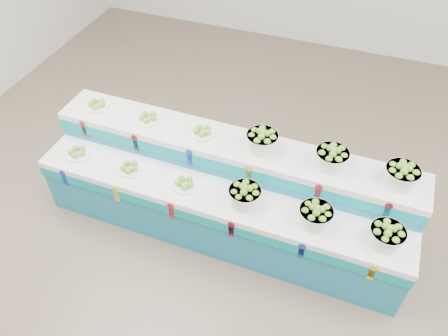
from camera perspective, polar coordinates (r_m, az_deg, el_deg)
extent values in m
plane|color=brown|center=(4.63, 8.64, -15.78)|extent=(10.00, 10.00, 0.00)
cylinder|color=white|center=(5.02, -18.18, 1.95)|extent=(0.26, 0.26, 0.09)
cylinder|color=white|center=(4.71, -11.95, 0.13)|extent=(0.26, 0.26, 0.09)
cylinder|color=white|center=(4.46, -5.06, -1.89)|extent=(0.26, 0.26, 0.09)
cylinder|color=white|center=(5.12, -15.94, 7.84)|extent=(0.26, 0.26, 0.09)
cylinder|color=white|center=(4.81, -9.64, 6.42)|extent=(0.26, 0.26, 0.09)
cylinder|color=white|center=(4.57, -2.76, 4.77)|extent=(0.26, 0.26, 0.09)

